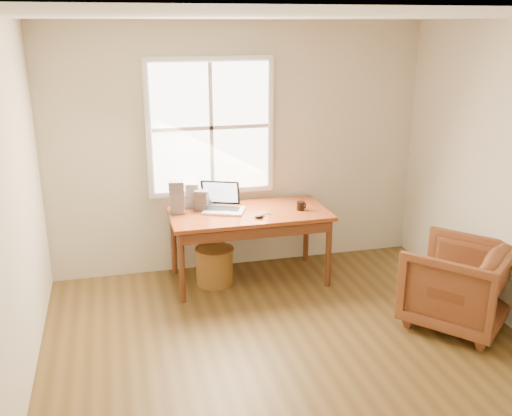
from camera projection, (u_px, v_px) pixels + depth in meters
The scene contains 11 objects.
room_shell at pixel (300, 206), 4.07m from camera, with size 4.04×4.54×2.64m.
desk at pixel (249, 213), 5.77m from camera, with size 1.60×0.80×0.04m, color brown.
armchair at pixel (457, 284), 5.00m from camera, with size 0.81×0.83×0.75m, color brown.
wicker_stool at pixel (215, 266), 5.85m from camera, with size 0.38×0.38×0.38m, color brown.
laptop at pixel (224, 196), 5.70m from camera, with size 0.44×0.47×0.33m, color #B0B2B8, non-canonical shape.
mouse at pixel (259, 217), 5.56m from camera, with size 0.10×0.06×0.03m, color black.
coffee_mug at pixel (301, 206), 5.79m from camera, with size 0.08×0.08×0.09m, color black.
cd_stack_a at pixel (192, 195), 5.85m from camera, with size 0.13×0.11×0.26m, color silver.
cd_stack_b at pixel (201, 200), 5.77m from camera, with size 0.14×0.12×0.21m, color #242429.
cd_stack_c at pixel (177, 197), 5.67m from camera, with size 0.15×0.13×0.33m, color #A4A4B1.
cd_stack_d at pixel (209, 196), 5.97m from camera, with size 0.13×0.12×0.17m, color silver.
Camera 1 is at (-1.29, -3.51, 2.56)m, focal length 40.00 mm.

